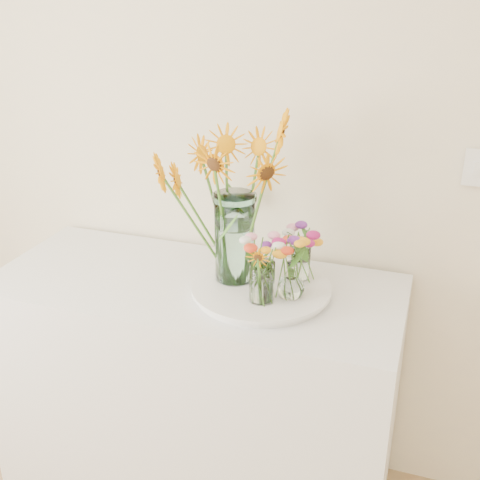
{
  "coord_description": "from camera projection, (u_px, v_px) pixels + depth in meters",
  "views": [
    {
      "loc": [
        0.42,
        0.26,
        1.84
      ],
      "look_at": [
        -0.13,
        1.9,
        1.1
      ],
      "focal_mm": 45.0,
      "sensor_mm": 36.0,
      "label": 1
    }
  ],
  "objects": [
    {
      "name": "tray",
      "position": [
        261.0,
        290.0,
        1.96
      ],
      "size": [
        0.43,
        0.43,
        0.02
      ],
      "primitive_type": "cylinder",
      "color": "white",
      "rests_on": "counter"
    },
    {
      "name": "wildflower_posy_a",
      "position": [
        262.0,
        269.0,
        1.82
      ],
      "size": [
        0.19,
        0.19,
        0.22
      ],
      "primitive_type": null,
      "color": "#FFA516",
      "rests_on": "tray"
    },
    {
      "name": "mason_jar",
      "position": [
        235.0,
        238.0,
        1.95
      ],
      "size": [
        0.17,
        0.17,
        0.3
      ],
      "primitive_type": "cylinder",
      "rotation": [
        0.0,
        0.0,
        -0.35
      ],
      "color": "#A6DAD1",
      "rests_on": "tray"
    },
    {
      "name": "wildflower_posy_c",
      "position": [
        301.0,
        251.0,
        1.97
      ],
      "size": [
        0.2,
        0.2,
        0.2
      ],
      "primitive_type": null,
      "color": "#FFA516",
      "rests_on": "tray"
    },
    {
      "name": "wildflower_posy_b",
      "position": [
        291.0,
        267.0,
        1.85
      ],
      "size": [
        0.19,
        0.19,
        0.21
      ],
      "primitive_type": null,
      "color": "#FFA516",
      "rests_on": "tray"
    },
    {
      "name": "counter",
      "position": [
        198.0,
        391.0,
        2.22
      ],
      "size": [
        1.4,
        0.6,
        0.9
      ],
      "primitive_type": "cube",
      "color": "white",
      "rests_on": "ground_plane"
    },
    {
      "name": "small_vase_a",
      "position": [
        262.0,
        282.0,
        1.84
      ],
      "size": [
        0.09,
        0.09,
        0.13
      ],
      "primitive_type": "cylinder",
      "rotation": [
        0.0,
        0.0,
        -0.13
      ],
      "color": "white",
      "rests_on": "tray"
    },
    {
      "name": "sunflower_bouquet",
      "position": [
        234.0,
        199.0,
        1.89
      ],
      "size": [
        0.89,
        0.89,
        0.57
      ],
      "primitive_type": null,
      "rotation": [
        0.0,
        0.0,
        -0.35
      ],
      "color": "orange",
      "rests_on": "tray"
    },
    {
      "name": "small_vase_c",
      "position": [
        300.0,
        264.0,
        1.99
      ],
      "size": [
        0.08,
        0.08,
        0.11
      ],
      "primitive_type": "cylinder",
      "rotation": [
        0.0,
        0.0,
        -0.35
      ],
      "color": "white",
      "rests_on": "tray"
    },
    {
      "name": "small_vase_b",
      "position": [
        291.0,
        280.0,
        1.87
      ],
      "size": [
        0.1,
        0.1,
        0.12
      ],
      "primitive_type": null,
      "rotation": [
        0.0,
        0.0,
        -0.17
      ],
      "color": "white",
      "rests_on": "tray"
    }
  ]
}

